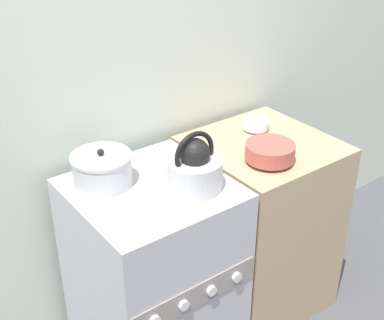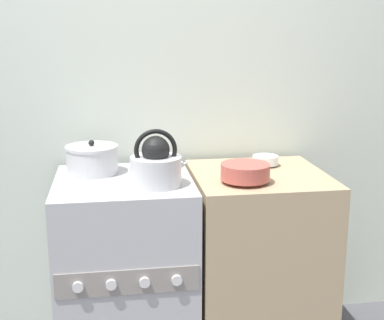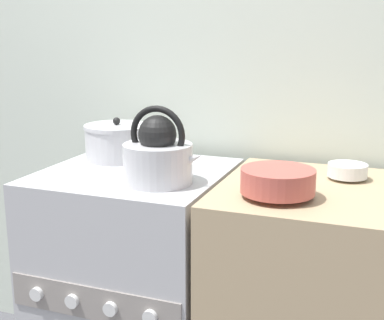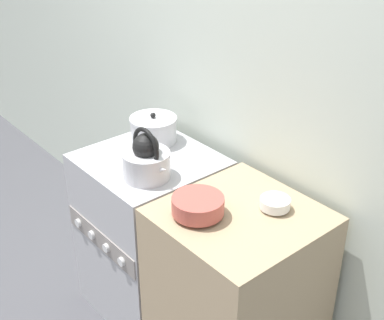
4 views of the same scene
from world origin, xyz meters
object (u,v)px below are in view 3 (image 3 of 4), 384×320
(kettle, at_px, (159,155))
(cooking_pot, at_px, (117,142))
(stove, at_px, (138,292))
(small_ceramic_bowl, at_px, (347,171))
(enamel_bowl, at_px, (278,181))

(kettle, height_order, cooking_pot, kettle)
(stove, xyz_separation_m, small_ceramic_bowl, (0.70, 0.14, 0.49))
(enamel_bowl, bearing_deg, small_ceramic_bowl, 57.96)
(cooking_pot, distance_m, small_ceramic_bowl, 0.84)
(cooking_pot, height_order, enamel_bowl, cooking_pot)
(stove, bearing_deg, kettle, -37.62)
(cooking_pot, bearing_deg, small_ceramic_bowl, 0.40)
(small_ceramic_bowl, bearing_deg, kettle, -155.85)
(cooking_pot, relative_size, small_ceramic_bowl, 1.92)
(cooking_pot, xyz_separation_m, enamel_bowl, (0.66, -0.27, -0.02))
(cooking_pot, bearing_deg, stove, -44.24)
(stove, distance_m, kettle, 0.58)
(kettle, relative_size, cooking_pot, 1.10)
(stove, height_order, cooking_pot, cooking_pot)
(cooking_pot, distance_m, enamel_bowl, 0.72)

